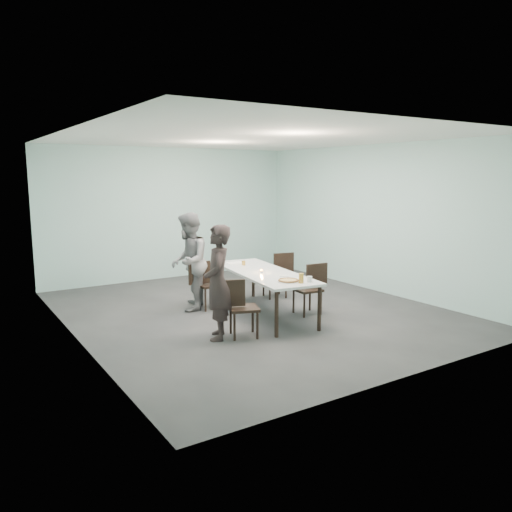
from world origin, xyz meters
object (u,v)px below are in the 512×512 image
chair_far_right (279,272)px  diner_near (218,282)px  tealight (262,272)px  chair_near_left (238,304)px  chair_near_right (311,285)px  beer_glass (301,278)px  water_tumbler (310,279)px  chair_far_left (205,281)px  side_plate (284,276)px  table (263,275)px  diner_far (189,262)px  pizza (288,281)px  amber_tumbler (244,263)px

chair_far_right → diner_near: size_ratio=0.52×
chair_far_right → tealight: bearing=55.5°
chair_near_left → chair_near_right: size_ratio=1.00×
beer_glass → water_tumbler: size_ratio=1.67×
water_tumbler → tealight: bearing=101.8°
chair_far_left → beer_glass: size_ratio=5.80×
chair_near_right → beer_glass: bearing=47.0°
side_plate → chair_far_left: bearing=119.1°
table → chair_near_left: (-0.99, -0.83, -0.19)m
tealight → beer_glass: bearing=-86.6°
beer_glass → diner_near: bearing=163.8°
chair_near_right → diner_far: diner_far is taller
diner_far → pizza: 2.04m
diner_far → chair_far_right: bearing=120.1°
table → chair_far_left: size_ratio=3.10×
chair_far_right → pizza: size_ratio=2.56×
chair_near_left → diner_far: 1.82m
table → side_plate: side_plate is taller
chair_near_right → side_plate: size_ratio=4.83×
chair_near_right → diner_near: (-1.99, -0.30, 0.34)m
chair_far_right → beer_glass: bearing=76.3°
diner_far → water_tumbler: size_ratio=19.28×
side_plate → diner_near: bearing=-170.9°
chair_near_right → chair_far_right: size_ratio=1.00×
chair_near_right → water_tumbler: (-0.59, -0.68, 0.29)m
chair_far_left → pizza: bearing=-73.7°
pizza → tealight: bearing=86.6°
pizza → chair_far_right: bearing=58.8°
diner_near → pizza: 1.16m
chair_far_left → pizza: chair_far_left is taller
diner_near → pizza: size_ratio=4.95×
pizza → beer_glass: 0.22m
chair_far_left → amber_tumbler: size_ratio=10.88×
tealight → amber_tumbler: bearing=81.3°
table → water_tumbler: bearing=-83.7°
table → amber_tumbler: bearing=87.4°
pizza → beer_glass: (0.11, -0.18, 0.06)m
pizza → side_plate: (0.20, 0.40, -0.01)m
table → water_tumbler: size_ratio=29.99×
chair_near_left → water_tumbler: bearing=6.9°
amber_tumbler → chair_far_right: bearing=10.8°
diner_far → tealight: (0.86, -1.04, -0.10)m
table → side_plate: bearing=-82.9°
chair_near_left → table: bearing=60.5°
side_plate → tealight: size_ratio=3.21×
table → chair_far_right: bearing=42.8°
chair_near_left → side_plate: 1.13m
chair_far_left → amber_tumbler: (0.72, -0.14, 0.29)m
chair_far_right → tealight: 1.43m
chair_far_right → side_plate: chair_far_right is taller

